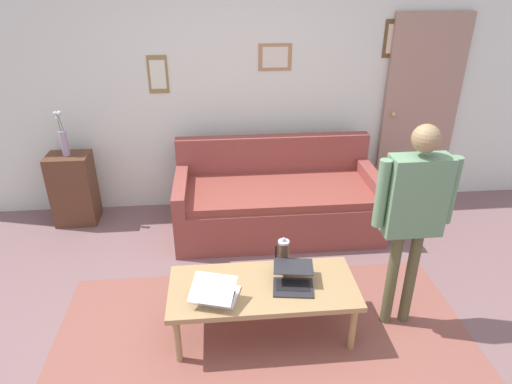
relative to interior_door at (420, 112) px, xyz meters
name	(u,v)px	position (x,y,z in m)	size (l,w,h in m)	color
ground_plane	(267,336)	(1.91, 2.11, -1.02)	(7.68, 7.68, 0.00)	#785A5B
area_rug	(264,339)	(1.94, 2.14, -1.02)	(3.05, 1.64, 0.01)	brown
back_wall	(245,84)	(1.91, -0.09, 0.33)	(7.04, 0.11, 2.70)	silver
interior_door	(420,112)	(0.00, 0.00, 0.00)	(0.82, 0.09, 2.05)	#A17E6C
couch	(277,201)	(1.64, 0.57, -0.72)	(2.02, 0.93, 0.88)	brown
coffee_table	(263,290)	(1.94, 2.04, -0.65)	(1.33, 0.59, 0.41)	#A38254
laptop_left	(215,293)	(2.27, 2.14, -0.57)	(0.37, 0.37, 0.17)	silver
laptop_center	(293,280)	(1.72, 2.06, -0.57)	(0.32, 0.35, 0.12)	#28282D
french_press	(283,254)	(1.76, 1.84, -0.49)	(0.10, 0.08, 0.27)	#4C3323
side_shelf	(74,189)	(3.72, 0.24, -0.65)	(0.42, 0.32, 0.75)	#563320
flower_vase	(64,140)	(3.72, 0.24, -0.10)	(0.08, 0.08, 0.46)	#A091AA
person_standing	(414,205)	(0.92, 2.03, -0.02)	(0.56, 0.18, 1.57)	brown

